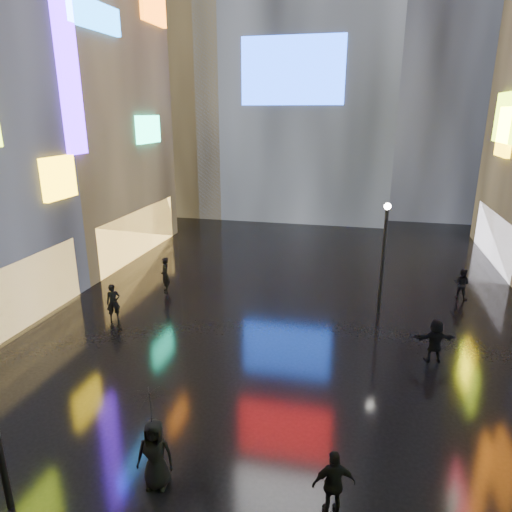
% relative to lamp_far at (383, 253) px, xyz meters
% --- Properties ---
extents(ground, '(140.00, 140.00, 0.00)m').
position_rel_lamp_far_xyz_m(ground, '(-3.96, -0.15, -2.94)').
color(ground, black).
rests_on(ground, ground).
extents(building_left_far, '(10.28, 12.00, 22.00)m').
position_rel_lamp_far_xyz_m(building_left_far, '(-19.94, 5.85, 8.04)').
color(building_left_far, black).
rests_on(building_left_far, ground).
extents(tower_flank_right, '(12.00, 12.00, 34.00)m').
position_rel_lamp_far_xyz_m(tower_flank_right, '(5.04, 25.85, 14.06)').
color(tower_flank_right, black).
rests_on(tower_flank_right, ground).
extents(tower_flank_left, '(10.00, 10.00, 26.00)m').
position_rel_lamp_far_xyz_m(tower_flank_left, '(-17.96, 21.85, 10.06)').
color(tower_flank_left, black).
rests_on(tower_flank_left, ground).
extents(lamp_far, '(0.30, 0.30, 5.20)m').
position_rel_lamp_far_xyz_m(lamp_far, '(0.00, 0.00, 0.00)').
color(lamp_far, black).
rests_on(lamp_far, ground).
extents(pedestrian_3, '(1.08, 0.71, 1.71)m').
position_rel_lamp_far_xyz_m(pedestrian_3, '(-1.28, -11.79, -2.09)').
color(pedestrian_3, black).
rests_on(pedestrian_3, ground).
extents(pedestrian_4, '(0.99, 0.72, 1.88)m').
position_rel_lamp_far_xyz_m(pedestrian_4, '(-5.62, -11.94, -2.01)').
color(pedestrian_4, black).
rests_on(pedestrian_4, ground).
extents(pedestrian_5, '(1.63, 0.81, 1.69)m').
position_rel_lamp_far_xyz_m(pedestrian_5, '(1.90, -3.99, -2.10)').
color(pedestrian_5, black).
rests_on(pedestrian_5, ground).
extents(pedestrian_6, '(0.73, 0.68, 1.68)m').
position_rel_lamp_far_xyz_m(pedestrian_6, '(-11.61, -3.50, -2.10)').
color(pedestrian_6, black).
rests_on(pedestrian_6, ground).
extents(pedestrian_7, '(0.95, 0.88, 1.56)m').
position_rel_lamp_far_xyz_m(pedestrian_7, '(4.03, 2.74, -2.16)').
color(pedestrian_7, black).
rests_on(pedestrian_7, ground).
extents(umbrella_2, '(1.28, 1.28, 0.84)m').
position_rel_lamp_far_xyz_m(umbrella_2, '(-5.62, -11.94, -0.65)').
color(umbrella_2, black).
rests_on(umbrella_2, pedestrian_4).
extents(pedestrian_8, '(0.71, 0.80, 1.85)m').
position_rel_lamp_far_xyz_m(pedestrian_8, '(-10.76, 0.19, -2.02)').
color(pedestrian_8, black).
rests_on(pedestrian_8, ground).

